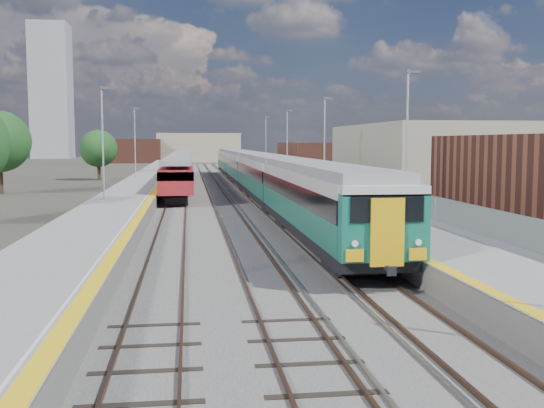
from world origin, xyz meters
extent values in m
plane|color=#47443A|center=(0.00, 50.00, 0.00)|extent=(320.00, 320.00, 0.00)
cube|color=#565451|center=(-2.25, 52.50, 0.03)|extent=(10.50, 155.00, 0.06)
cube|color=#4C3323|center=(0.78, 55.00, 0.11)|extent=(0.07, 160.00, 0.14)
cube|color=#4C3323|center=(2.22, 55.00, 0.11)|extent=(0.07, 160.00, 0.14)
cube|color=#4C3323|center=(-2.72, 55.00, 0.11)|extent=(0.07, 160.00, 0.14)
cube|color=#4C3323|center=(-1.28, 55.00, 0.11)|extent=(0.07, 160.00, 0.14)
cube|color=#4C3323|center=(-6.22, 55.00, 0.11)|extent=(0.07, 160.00, 0.14)
cube|color=#4C3323|center=(-4.78, 55.00, 0.11)|extent=(0.07, 160.00, 0.14)
cube|color=gray|center=(0.45, 55.00, 0.10)|extent=(0.08, 160.00, 0.10)
cube|color=gray|center=(-0.95, 55.00, 0.10)|extent=(0.08, 160.00, 0.10)
cube|color=slate|center=(5.25, 52.50, 0.50)|extent=(4.70, 155.00, 1.00)
cube|color=gray|center=(5.25, 52.50, 1.00)|extent=(4.70, 155.00, 0.03)
cube|color=yellow|center=(3.15, 52.50, 1.02)|extent=(0.40, 155.00, 0.01)
cube|color=gray|center=(7.45, 52.50, 1.60)|extent=(0.06, 155.00, 1.20)
cylinder|color=#9EA0A3|center=(6.60, 22.00, 4.77)|extent=(0.12, 0.12, 7.50)
cube|color=#4C4C4F|center=(6.85, 22.00, 8.42)|extent=(0.70, 0.18, 0.14)
cylinder|color=#9EA0A3|center=(6.60, 42.00, 4.77)|extent=(0.12, 0.12, 7.50)
cube|color=#4C4C4F|center=(6.85, 42.00, 8.42)|extent=(0.70, 0.18, 0.14)
cylinder|color=#9EA0A3|center=(6.60, 62.00, 4.77)|extent=(0.12, 0.12, 7.50)
cube|color=#4C4C4F|center=(6.85, 62.00, 8.42)|extent=(0.70, 0.18, 0.14)
cylinder|color=#9EA0A3|center=(6.60, 82.00, 4.77)|extent=(0.12, 0.12, 7.50)
cube|color=#4C4C4F|center=(6.85, 82.00, 8.42)|extent=(0.70, 0.18, 0.14)
cube|color=slate|center=(-9.05, 52.50, 0.50)|extent=(4.30, 155.00, 1.00)
cube|color=gray|center=(-9.05, 52.50, 1.00)|extent=(4.30, 155.00, 0.03)
cube|color=yellow|center=(-7.15, 52.50, 1.02)|extent=(0.45, 155.00, 0.01)
cube|color=silver|center=(-7.50, 52.50, 1.03)|extent=(0.08, 155.00, 0.01)
cylinder|color=#9EA0A3|center=(-10.20, 34.00, 4.77)|extent=(0.12, 0.12, 7.50)
cube|color=#4C4C4F|center=(-9.95, 34.00, 8.42)|extent=(0.70, 0.18, 0.14)
cylinder|color=#9EA0A3|center=(-10.20, 60.00, 4.77)|extent=(0.12, 0.12, 7.50)
cube|color=#4C4C4F|center=(-9.95, 60.00, 8.42)|extent=(0.70, 0.18, 0.14)
cube|color=gray|center=(16.00, 45.00, 3.20)|extent=(11.00, 22.00, 6.40)
cube|color=brown|center=(13.00, 78.00, 2.40)|extent=(8.00, 18.00, 4.80)
cube|color=gray|center=(-2.00, 150.00, 3.50)|extent=(20.00, 14.00, 7.00)
cube|color=brown|center=(-18.00, 145.00, 2.80)|extent=(14.00, 12.00, 5.60)
cube|color=gray|center=(-45.00, 190.00, 20.00)|extent=(11.00, 11.00, 40.00)
cube|color=black|center=(1.50, 19.66, 0.89)|extent=(2.76, 19.78, 0.47)
cube|color=#105646|center=(1.50, 19.66, 1.70)|extent=(2.86, 19.78, 1.16)
cube|color=black|center=(1.50, 19.66, 2.62)|extent=(2.92, 19.78, 0.79)
cube|color=#BCBEBE|center=(1.50, 19.66, 3.25)|extent=(2.86, 19.78, 0.49)
cube|color=gray|center=(1.50, 19.66, 3.67)|extent=(2.54, 19.78, 0.41)
cube|color=black|center=(1.50, 39.93, 0.89)|extent=(2.76, 19.78, 0.47)
cube|color=#105646|center=(1.50, 39.93, 1.70)|extent=(2.86, 19.78, 1.16)
cube|color=black|center=(1.50, 39.93, 2.62)|extent=(2.92, 19.78, 0.79)
cube|color=#BCBEBE|center=(1.50, 39.93, 3.25)|extent=(2.86, 19.78, 0.49)
cube|color=gray|center=(1.50, 39.93, 3.67)|extent=(2.54, 19.78, 0.41)
cube|color=black|center=(1.50, 60.21, 0.89)|extent=(2.76, 19.78, 0.47)
cube|color=#105646|center=(1.50, 60.21, 1.70)|extent=(2.86, 19.78, 1.16)
cube|color=black|center=(1.50, 60.21, 2.62)|extent=(2.92, 19.78, 0.79)
cube|color=#BCBEBE|center=(1.50, 60.21, 3.25)|extent=(2.86, 19.78, 0.49)
cube|color=gray|center=(1.50, 60.21, 3.67)|extent=(2.54, 19.78, 0.41)
cube|color=black|center=(1.50, 80.48, 0.89)|extent=(2.76, 19.78, 0.47)
cube|color=#105646|center=(1.50, 80.48, 1.70)|extent=(2.86, 19.78, 1.16)
cube|color=black|center=(1.50, 80.48, 2.62)|extent=(2.92, 19.78, 0.79)
cube|color=#BCBEBE|center=(1.50, 80.48, 3.25)|extent=(2.86, 19.78, 0.49)
cube|color=gray|center=(1.50, 80.48, 3.67)|extent=(2.54, 19.78, 0.41)
cube|color=#105646|center=(1.50, 9.51, 2.18)|extent=(2.84, 0.61, 2.13)
cube|color=black|center=(1.50, 9.20, 2.79)|extent=(2.33, 0.06, 0.81)
cube|color=gold|center=(1.50, 9.14, 2.08)|extent=(1.06, 0.10, 2.13)
cube|color=black|center=(-5.50, 45.51, 0.44)|extent=(1.77, 15.03, 0.61)
cube|color=maroon|center=(-5.50, 45.51, 1.91)|extent=(2.61, 17.68, 1.86)
cube|color=black|center=(-5.50, 45.51, 2.37)|extent=(2.66, 17.68, 0.65)
cube|color=gray|center=(-5.50, 45.51, 3.30)|extent=(2.33, 17.68, 0.37)
cube|color=black|center=(-5.50, 63.69, 0.44)|extent=(1.77, 15.03, 0.61)
cube|color=maroon|center=(-5.50, 63.69, 1.91)|extent=(2.61, 17.68, 1.86)
cube|color=black|center=(-5.50, 63.69, 2.37)|extent=(2.66, 17.68, 0.65)
cube|color=gray|center=(-5.50, 63.69, 3.30)|extent=(2.33, 17.68, 0.37)
cube|color=black|center=(-5.50, 81.87, 0.44)|extent=(1.77, 15.03, 0.61)
cube|color=maroon|center=(-5.50, 81.87, 1.91)|extent=(2.61, 17.68, 1.86)
cube|color=black|center=(-5.50, 81.87, 2.37)|extent=(2.66, 17.68, 0.65)
cube|color=gray|center=(-5.50, 81.87, 3.30)|extent=(2.33, 17.68, 0.37)
cylinder|color=#382619|center=(-22.00, 52.52, 1.37)|extent=(0.44, 0.44, 2.73)
cylinder|color=#382619|center=(-15.91, 73.83, 1.12)|extent=(0.44, 0.44, 2.25)
sphere|color=#1C481E|center=(-15.91, 73.83, 4.06)|extent=(4.75, 4.75, 4.75)
cylinder|color=#382619|center=(23.23, 72.72, 0.92)|extent=(0.44, 0.44, 1.85)
sphere|color=#1C481E|center=(23.23, 72.72, 3.33)|extent=(3.90, 3.90, 3.90)
camera|label=1|loc=(-4.56, -9.63, 4.85)|focal=42.00mm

